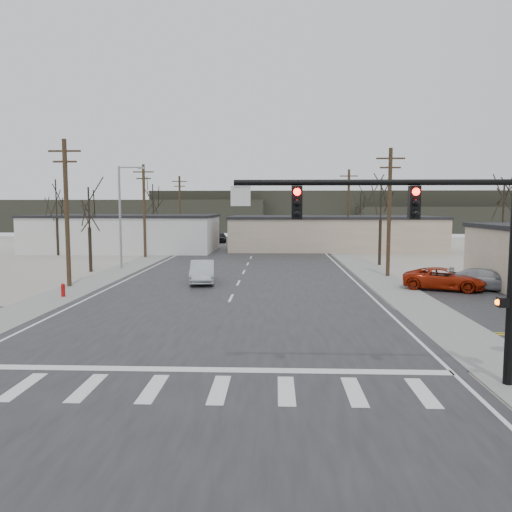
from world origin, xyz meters
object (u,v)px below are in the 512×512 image
at_px(car_far_b, 220,237).
at_px(sedan_crossing, 202,272).
at_px(car_far_a, 261,240).
at_px(car_parked_silver, 488,280).
at_px(traffic_signal_mast, 450,234).
at_px(car_parked_red, 444,279).
at_px(fire_hydrant, 63,290).

bearing_deg(car_far_b, sedan_crossing, -89.10).
height_order(car_far_a, car_parked_silver, car_far_a).
xyz_separation_m(traffic_signal_mast, car_parked_red, (5.87, 17.84, -3.92)).
xyz_separation_m(traffic_signal_mast, car_parked_silver, (8.67, 17.78, -3.95)).
height_order(traffic_signal_mast, fire_hydrant, traffic_signal_mast).
height_order(car_far_b, car_parked_red, car_far_b).
bearing_deg(traffic_signal_mast, car_parked_red, 71.80).
distance_m(traffic_signal_mast, car_far_a, 55.50).
bearing_deg(fire_hydrant, car_parked_silver, 7.61).
relative_size(sedan_crossing, car_far_a, 0.93).
bearing_deg(sedan_crossing, traffic_signal_mast, -69.40).
relative_size(sedan_crossing, car_far_b, 1.06).
height_order(car_parked_red, car_parked_silver, car_parked_red).
xyz_separation_m(sedan_crossing, car_far_b, (-3.30, 40.96, -0.02)).
height_order(sedan_crossing, car_parked_red, sedan_crossing).
distance_m(fire_hydrant, car_parked_silver, 27.00).
distance_m(sedan_crossing, car_parked_silver, 19.31).
bearing_deg(traffic_signal_mast, car_parked_silver, 64.01).
xyz_separation_m(car_far_b, car_parked_red, (19.66, -43.32, -0.06)).
bearing_deg(fire_hydrant, sedan_crossing, 38.28).
distance_m(traffic_signal_mast, car_parked_red, 19.18).
height_order(fire_hydrant, sedan_crossing, sedan_crossing).
distance_m(sedan_crossing, car_parked_red, 16.53).
distance_m(car_parked_red, car_parked_silver, 2.80).
xyz_separation_m(car_far_a, car_parked_red, (13.20, -37.03, -0.04)).
relative_size(car_far_a, car_far_b, 1.14).
bearing_deg(car_far_a, fire_hydrant, 61.20).
bearing_deg(car_far_a, car_far_b, -58.22).
distance_m(car_far_a, car_parked_red, 39.31).
bearing_deg(car_far_a, car_parked_silver, 99.35).
bearing_deg(traffic_signal_mast, fire_hydrant, 141.87).
xyz_separation_m(car_far_a, car_parked_silver, (16.00, -37.09, -0.07)).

